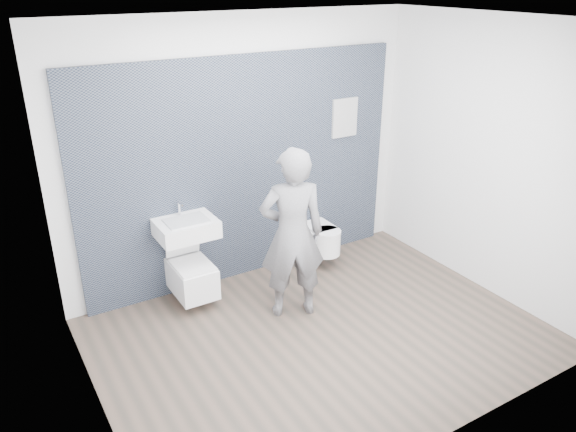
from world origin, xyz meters
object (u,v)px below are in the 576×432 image
toilet_rounded (322,239)px  visitor (292,234)px  washbasin (186,228)px  toilet_square (192,276)px

toilet_rounded → visitor: size_ratio=0.32×
washbasin → visitor: visitor is taller
washbasin → toilet_square: size_ratio=0.79×
toilet_rounded → visitor: (-0.81, -0.68, 0.53)m
toilet_rounded → washbasin: bearing=178.1°
toilet_rounded → visitor: visitor is taller
toilet_square → visitor: visitor is taller
washbasin → toilet_rounded: 1.66m
toilet_rounded → visitor: bearing=-140.2°
visitor → toilet_rounded: bearing=-119.9°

